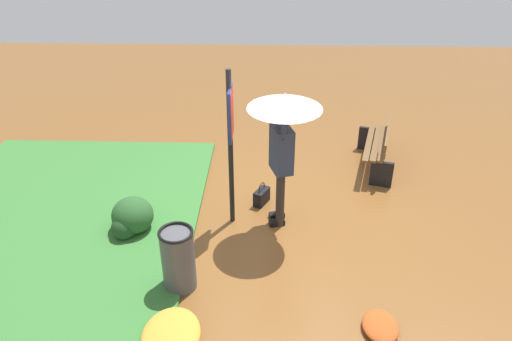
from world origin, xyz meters
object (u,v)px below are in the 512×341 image
(info_sign_post, at_px, (231,131))
(handbag, at_px, (262,196))
(trash_bin, at_px, (178,259))
(person_with_umbrella, at_px, (283,127))
(park_bench, at_px, (378,146))

(info_sign_post, bearing_deg, handbag, 138.59)
(info_sign_post, bearing_deg, trash_bin, -21.59)
(person_with_umbrella, xyz_separation_m, trash_bin, (1.31, -1.24, -1.13))
(person_with_umbrella, xyz_separation_m, park_bench, (-1.75, 1.68, -1.15))
(person_with_umbrella, bearing_deg, info_sign_post, -96.30)
(handbag, bearing_deg, park_bench, 121.76)
(park_bench, bearing_deg, person_with_umbrella, -43.79)
(handbag, bearing_deg, trash_bin, -27.35)
(info_sign_post, height_order, trash_bin, info_sign_post)
(info_sign_post, relative_size, park_bench, 1.61)
(trash_bin, bearing_deg, info_sign_post, 158.41)
(person_with_umbrella, height_order, handbag, person_with_umbrella)
(person_with_umbrella, distance_m, park_bench, 2.68)
(person_with_umbrella, height_order, info_sign_post, info_sign_post)
(person_with_umbrella, distance_m, trash_bin, 2.13)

